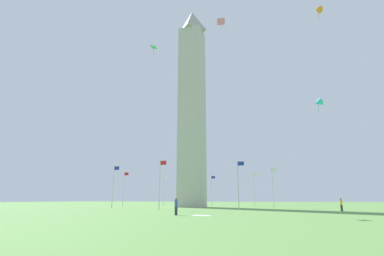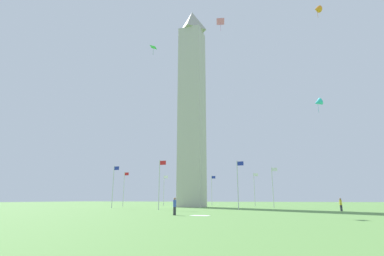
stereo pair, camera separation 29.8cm
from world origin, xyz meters
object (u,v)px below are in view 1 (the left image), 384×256
Objects in this scene: flagpole_e at (212,189)px; flagpole_se at (164,189)px; obelisk_monument at (192,101)px; person_blue_shirt at (176,206)px; flagpole_w at (160,182)px; flagpole_ne at (254,188)px; kite_cyan_delta at (318,103)px; kite_orange_delta at (318,10)px; picnic_blanket_near_first_person at (202,216)px; flagpole_s at (124,187)px; flagpole_n at (273,185)px; person_yellow_shirt at (341,205)px; flagpole_sw at (113,185)px; kite_pink_diamond at (221,22)px; kite_green_diamond at (154,47)px; flagpole_nw at (238,182)px.

flagpole_e is 12.31m from flagpole_se.
person_blue_shirt is (7.89, -29.28, -21.82)m from obelisk_monument.
flagpole_ne is at bearing 67.50° from flagpole_w.
kite_cyan_delta is at bearing -17.16° from obelisk_monument.
kite_orange_delta is 30.70m from picnic_blanket_near_first_person.
kite_orange_delta is (40.37, -20.58, 21.89)m from flagpole_s.
flagpole_se is 1.00× the size of flagpole_w.
obelisk_monument is 38.37m from picnic_blanket_near_first_person.
flagpole_n is 4.39× the size of person_yellow_shirt.
person_yellow_shirt is at bearing 7.20° from flagpole_w.
kite_pink_diamond reaches higher than flagpole_sw.
person_yellow_shirt is at bearing -54.08° from flagpole_n.
kite_green_diamond reaches higher than flagpole_n.
flagpole_sw and flagpole_w have the same top height.
kite_cyan_delta reaches higher than flagpole_se.
flagpole_sw is (-27.47, -11.38, 0.00)m from flagpole_n.
flagpole_se is 1.00× the size of flagpole_sw.
kite_orange_delta is (28.49, -9.02, -4.39)m from kite_green_diamond.
flagpole_w is at bearing -90.00° from flagpole_e.
flagpole_e is at bearing 107.89° from kite_pink_diamond.
flagpole_sw is at bearing 165.53° from kite_orange_delta.
flagpole_ne is at bearing 112.50° from flagpole_n.
kite_orange_delta reaches higher than flagpole_ne.
flagpole_s is at bearing 132.35° from picnic_blanket_near_first_person.
flagpole_ne is 1.00× the size of flagpole_sw.
kite_orange_delta reaches higher than flagpole_n.
kite_cyan_delta reaches higher than flagpole_w.
flagpole_s is at bearing -9.44° from person_blue_shirt.
flagpole_sw is at bearing -67.50° from flagpole_s.
kite_pink_diamond reaches higher than kite_green_diamond.
kite_green_diamond reaches higher than flagpole_w.
flagpole_n is at bearing 79.04° from picnic_blanket_near_first_person.
flagpole_n is at bearing 45.00° from flagpole_w.
person_yellow_shirt is 0.90× the size of kite_green_diamond.
kite_green_diamond is at bearing 166.85° from kite_pink_diamond.
flagpole_n is at bearing 29.67° from kite_green_diamond.
flagpole_s is 43.58m from person_yellow_shirt.
flagpole_s is at bearing 112.50° from flagpole_sw.
flagpole_sw is 22.75m from flagpole_nw.
obelisk_monument is 6.00× the size of flagpole_n.
person_blue_shirt reaches higher than picnic_blanket_near_first_person.
kite_green_diamond is 0.92× the size of kite_pink_diamond.
flagpole_s reaches higher than person_yellow_shirt.
flagpole_ne is at bearing 55.81° from kite_green_diamond.
kite_cyan_delta is at bearing 15.96° from flagpole_nw.
flagpole_ne is at bearing -53.67° from person_blue_shirt.
flagpole_s is at bearing 135.00° from flagpole_w.
kite_green_diamond is at bearing 162.43° from kite_orange_delta.
picnic_blanket_near_first_person is at bearing -47.65° from flagpole_s.
flagpole_sw is at bearing 178.53° from kite_green_diamond.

